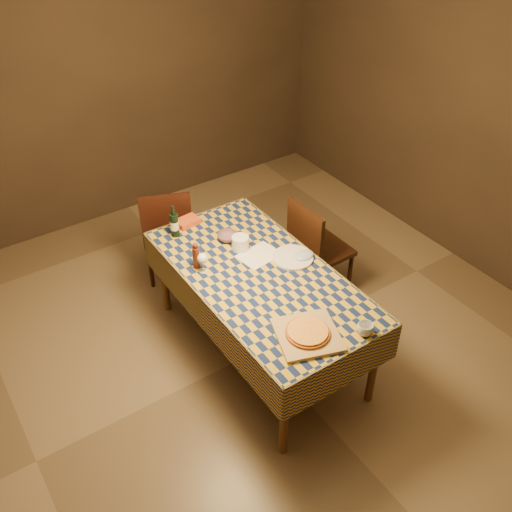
% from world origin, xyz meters
% --- Properties ---
extents(room, '(5.00, 5.10, 2.70)m').
position_xyz_m(room, '(0.00, 0.00, 1.35)').
color(room, brown).
rests_on(room, ground).
extents(dining_table, '(0.94, 1.84, 0.77)m').
position_xyz_m(dining_table, '(0.00, 0.00, 0.69)').
color(dining_table, brown).
rests_on(dining_table, ground).
extents(cutting_board, '(0.48, 0.48, 0.02)m').
position_xyz_m(cutting_board, '(-0.10, -0.67, 0.78)').
color(cutting_board, '#A7864E').
rests_on(cutting_board, dining_table).
extents(pizza, '(0.37, 0.37, 0.03)m').
position_xyz_m(pizza, '(-0.10, -0.67, 0.81)').
color(pizza, brown).
rests_on(pizza, cutting_board).
extents(pepper_mill, '(0.05, 0.05, 0.21)m').
position_xyz_m(pepper_mill, '(-0.33, 0.32, 0.87)').
color(pepper_mill, '#4B1A11').
rests_on(pepper_mill, dining_table).
extents(bowl, '(0.21, 0.21, 0.05)m').
position_xyz_m(bowl, '(0.03, 0.48, 0.79)').
color(bowl, '#664955').
rests_on(bowl, dining_table).
extents(wine_glass, '(0.08, 0.08, 0.15)m').
position_xyz_m(wine_glass, '(-0.31, 0.25, 0.88)').
color(wine_glass, white).
rests_on(wine_glass, dining_table).
extents(wine_bottle, '(0.07, 0.07, 0.27)m').
position_xyz_m(wine_bottle, '(-0.27, 0.75, 0.87)').
color(wine_bottle, black).
rests_on(wine_bottle, dining_table).
extents(deli_tub, '(0.17, 0.17, 0.11)m').
position_xyz_m(deli_tub, '(0.05, 0.33, 0.82)').
color(deli_tub, white).
rests_on(deli_tub, dining_table).
extents(takeout_container, '(0.19, 0.15, 0.04)m').
position_xyz_m(takeout_container, '(-0.12, 0.84, 0.79)').
color(takeout_container, '#C24719').
rests_on(takeout_container, dining_table).
extents(white_plate, '(0.33, 0.33, 0.02)m').
position_xyz_m(white_plate, '(0.30, 0.02, 0.78)').
color(white_plate, silver).
rests_on(white_plate, dining_table).
extents(tumbler, '(0.12, 0.12, 0.08)m').
position_xyz_m(tumbler, '(0.21, -0.85, 0.81)').
color(tumbler, silver).
rests_on(tumbler, dining_table).
extents(flour_patch, '(0.31, 0.26, 0.00)m').
position_xyz_m(flour_patch, '(0.12, 0.18, 0.77)').
color(flour_patch, silver).
rests_on(flour_patch, dining_table).
extents(flour_bag, '(0.16, 0.12, 0.05)m').
position_xyz_m(flour_bag, '(0.37, -0.02, 0.79)').
color(flour_bag, '#A2B1CF').
rests_on(flour_bag, dining_table).
extents(chair_far, '(0.54, 0.55, 0.93)m').
position_xyz_m(chair_far, '(-0.15, 1.19, 0.52)').
color(chair_far, black).
rests_on(chair_far, ground).
extents(chair_right, '(0.43, 0.43, 0.93)m').
position_xyz_m(chair_right, '(0.75, 0.30, 0.52)').
color(chair_right, black).
rests_on(chair_right, ground).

